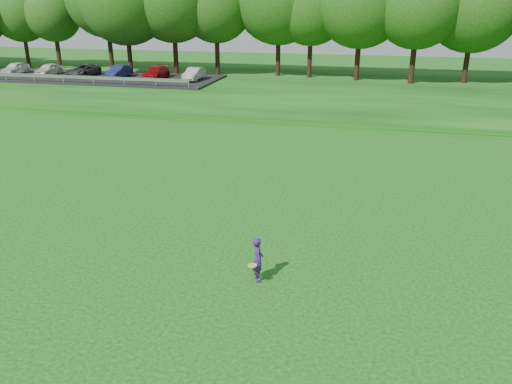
# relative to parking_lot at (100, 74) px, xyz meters

# --- Properties ---
(ground) EXTENTS (140.00, 140.00, 0.00)m
(ground) POSITION_rel_parking_lot_xyz_m (24.00, -32.82, -1.06)
(ground) COLOR #0C3E0C
(ground) RESTS_ON ground
(berm) EXTENTS (130.00, 30.00, 0.60)m
(berm) POSITION_rel_parking_lot_xyz_m (24.00, 1.18, -0.76)
(berm) COLOR #0C3E0C
(berm) RESTS_ON ground
(walking_path) EXTENTS (130.00, 1.60, 0.04)m
(walking_path) POSITION_rel_parking_lot_xyz_m (24.00, -12.82, -1.04)
(walking_path) COLOR gray
(walking_path) RESTS_ON ground
(treeline) EXTENTS (104.00, 7.00, 15.00)m
(treeline) POSITION_rel_parking_lot_xyz_m (24.00, 5.18, 7.04)
(treeline) COLOR #19400E
(treeline) RESTS_ON berm
(parking_lot) EXTENTS (24.00, 9.00, 1.38)m
(parking_lot) POSITION_rel_parking_lot_xyz_m (0.00, 0.00, 0.00)
(parking_lot) COLOR black
(parking_lot) RESTS_ON berm
(woman) EXTENTS (0.52, 0.89, 1.42)m
(woman) POSITION_rel_parking_lot_xyz_m (24.21, -33.53, -0.34)
(woman) COLOR #3C186E
(woman) RESTS_ON ground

